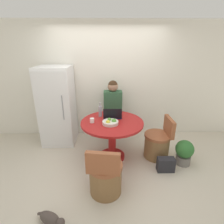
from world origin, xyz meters
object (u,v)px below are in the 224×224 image
chair_near_camera (105,177)px  fruit_bowl (110,122)px  laptop (112,116)px  dining_table (112,131)px  bottle (100,111)px  person_seated (113,107)px  refrigerator (58,106)px  cat (51,219)px  potted_plant (184,152)px  chair_right_side (158,144)px  handbag (166,165)px

chair_near_camera → fruit_bowl: 0.94m
laptop → fruit_bowl: laptop is taller
dining_table → fruit_bowl: bearing=-106.4°
chair_near_camera → bottle: bearing=-76.9°
person_seated → refrigerator: bearing=6.1°
cat → potted_plant: bearing=54.8°
laptop → fruit_bowl: (-0.04, -0.30, -0.01)m
cat → dining_table: bearing=86.5°
chair_right_side → person_seated: size_ratio=0.59×
laptop → handbag: 1.31m
fruit_bowl → dining_table: bearing=73.6°
potted_plant → dining_table: bearing=170.1°
chair_right_side → person_seated: 1.27m
person_seated → laptop: bearing=88.1°
cat → chair_near_camera: bearing=62.9°
person_seated → laptop: size_ratio=3.95×
refrigerator → dining_table: bearing=-29.8°
laptop → cat: (-0.80, -1.57, -0.73)m
fruit_bowl → potted_plant: fruit_bowl is taller
bottle → chair_right_side: bearing=-12.5°
dining_table → refrigerator: bearing=150.2°
cat → fruit_bowl: bearing=85.6°
dining_table → handbag: bearing=-24.8°
person_seated → fruit_bowl: (-0.06, -0.91, 0.03)m
handbag → bottle: bearing=149.5°
handbag → chair_right_side: bearing=95.5°
cat → potted_plant: (2.11, 1.15, 0.18)m
dining_table → laptop: 0.30m
bottle → cat: 1.91m
cat → potted_plant: 2.41m
cat → bottle: bearing=97.3°
dining_table → bottle: bearing=131.9°
potted_plant → handbag: potted_plant is taller
handbag → cat: bearing=-151.1°
laptop → potted_plant: (1.31, -0.42, -0.56)m
refrigerator → chair_near_camera: size_ratio=2.06×
dining_table → potted_plant: bearing=-9.9°
laptop → fruit_bowl: 0.30m
person_seated → cat: size_ratio=3.46×
bottle → laptop: bearing=-14.9°
laptop → bottle: bearing=-14.9°
refrigerator → bottle: bearing=-23.9°
chair_right_side → person_seated: bearing=-133.1°
refrigerator → fruit_bowl: bearing=-34.3°
person_seated → laptop: person_seated is taller
fruit_bowl → handbag: fruit_bowl is taller
fruit_bowl → potted_plant: size_ratio=0.60×
chair_near_camera → person_seated: person_seated is taller
refrigerator → laptop: refrigerator is taller
dining_table → potted_plant: dining_table is taller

